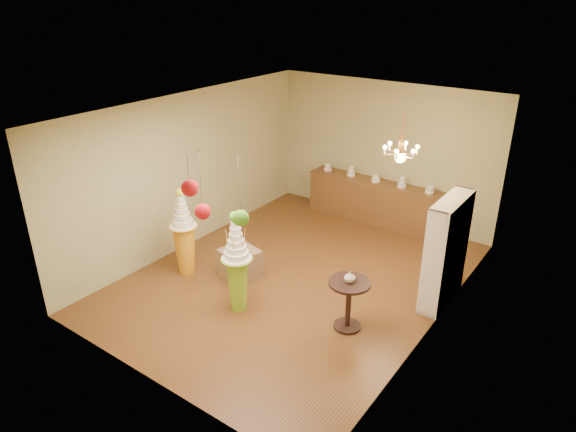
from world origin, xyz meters
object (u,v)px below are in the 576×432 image
Objects in this scene: pedestal_orange at (185,242)px; sideboard at (374,201)px; pedestal_green at (237,271)px; round_table at (349,298)px.

pedestal_orange is 4.33m from sideboard.
sideboard is at bearing 66.76° from pedestal_orange.
pedestal_green reaches higher than pedestal_orange.
sideboard is (1.71, 3.98, -0.14)m from pedestal_orange.
round_table is (1.47, -3.72, 0.04)m from sideboard.
sideboard is at bearing 111.51° from round_table.
pedestal_orange is 3.19m from round_table.
sideboard reaches higher than round_table.
pedestal_orange is 2.04× the size of round_table.
pedestal_orange is at bearing -175.37° from round_table.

